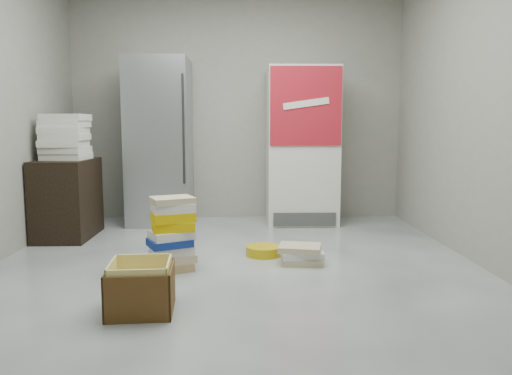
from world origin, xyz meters
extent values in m
plane|color=#BCBCB7|center=(0.00, 0.00, 0.00)|extent=(5.00, 5.00, 0.00)
cube|color=gray|center=(0.00, 2.50, 1.40)|extent=(4.00, 0.04, 2.80)
cube|color=gray|center=(0.00, -2.50, 1.40)|extent=(4.00, 0.04, 2.80)
cube|color=gray|center=(2.00, 0.00, 1.40)|extent=(0.04, 5.00, 2.80)
cube|color=#AFB1B7|center=(-0.90, 2.13, 0.95)|extent=(0.70, 0.70, 1.90)
cylinder|color=#333333|center=(-0.58, 1.77, 1.10)|extent=(0.02, 0.02, 1.19)
cube|color=silver|center=(0.75, 2.13, 0.90)|extent=(0.80, 0.70, 1.80)
cube|color=#AC1926|center=(0.75, 1.77, 1.35)|extent=(0.78, 0.02, 0.85)
cube|color=white|center=(0.75, 1.75, 1.38)|extent=(0.50, 0.01, 0.14)
cube|color=#3F3F3F|center=(0.75, 1.77, 0.10)|extent=(0.70, 0.02, 0.15)
cube|color=black|center=(-1.73, 1.40, 0.40)|extent=(0.50, 0.80, 0.80)
cube|color=silver|center=(-1.72, 1.41, 0.83)|extent=(0.42, 0.42, 0.06)
cube|color=silver|center=(-1.72, 1.40, 0.90)|extent=(0.42, 0.42, 0.06)
cube|color=silver|center=(-1.73, 1.39, 0.96)|extent=(0.40, 0.40, 0.06)
cube|color=silver|center=(-1.72, 1.39, 1.03)|extent=(0.40, 0.40, 0.06)
cube|color=silver|center=(-1.73, 1.39, 1.09)|extent=(0.41, 0.41, 0.06)
cube|color=silver|center=(-1.72, 1.41, 1.16)|extent=(0.41, 0.41, 0.06)
cube|color=silver|center=(-1.71, 1.41, 1.22)|extent=(0.41, 0.41, 0.06)
cube|color=tan|center=(-0.51, 0.18, 0.03)|extent=(0.39, 0.36, 0.07)
cube|color=tan|center=(-0.50, 0.19, 0.10)|extent=(0.40, 0.37, 0.06)
cube|color=silver|center=(-0.51, 0.20, 0.16)|extent=(0.39, 0.35, 0.07)
cube|color=navy|center=(-0.52, 0.17, 0.23)|extent=(0.39, 0.36, 0.06)
cube|color=silver|center=(-0.50, 0.19, 0.29)|extent=(0.40, 0.37, 0.07)
cube|color=#DBB102|center=(-0.49, 0.20, 0.36)|extent=(0.37, 0.32, 0.07)
cube|color=#DBB102|center=(-0.49, 0.20, 0.43)|extent=(0.38, 0.34, 0.08)
cube|color=silver|center=(-0.49, 0.20, 0.50)|extent=(0.38, 0.34, 0.07)
cube|color=tan|center=(-0.49, 0.20, 0.56)|extent=(0.39, 0.36, 0.05)
cube|color=tan|center=(0.55, 0.36, 0.03)|extent=(0.36, 0.29, 0.05)
cube|color=silver|center=(0.55, 0.37, 0.08)|extent=(0.34, 0.27, 0.06)
cube|color=tan|center=(0.53, 0.35, 0.13)|extent=(0.39, 0.33, 0.05)
cube|color=yellow|center=(-0.57, -0.69, 0.01)|extent=(0.39, 0.39, 0.01)
cube|color=brown|center=(-0.59, -0.50, 0.14)|extent=(0.39, 0.04, 0.28)
cube|color=brown|center=(-0.56, -0.88, 0.14)|extent=(0.39, 0.04, 0.28)
cube|color=brown|center=(-0.76, -0.71, 0.14)|extent=(0.04, 0.39, 0.28)
cube|color=brown|center=(-0.38, -0.68, 0.14)|extent=(0.04, 0.39, 0.28)
cube|color=yellow|center=(-0.58, -0.52, 0.16)|extent=(0.36, 0.04, 0.32)
cube|color=yellow|center=(-0.56, -0.87, 0.16)|extent=(0.36, 0.04, 0.32)
cube|color=yellow|center=(-0.75, -0.70, 0.16)|extent=(0.04, 0.36, 0.32)
cube|color=yellow|center=(-0.40, -0.68, 0.16)|extent=(0.04, 0.36, 0.32)
cylinder|color=#C1A10B|center=(0.24, 0.62, 0.04)|extent=(0.37, 0.37, 0.08)
camera|label=1|loc=(0.06, -3.68, 1.15)|focal=35.00mm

